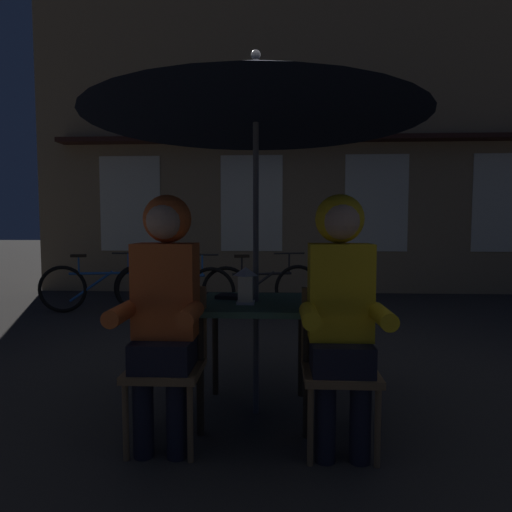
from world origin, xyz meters
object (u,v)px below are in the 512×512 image
(lantern, at_px, (246,284))
(bicycle_second, at_px, (174,289))
(chair_right, at_px, (338,358))
(person_right_hooded, at_px, (341,296))
(cafe_table, at_px, (256,317))
(patio_umbrella, at_px, (256,92))
(bicycle_third, at_px, (262,288))
(person_left_hooded, at_px, (165,295))
(chair_left, at_px, (168,355))
(bicycle_nearest, at_px, (100,287))
(book, at_px, (232,296))

(lantern, bearing_deg, bicycle_second, 110.85)
(chair_right, bearing_deg, person_right_hooded, -90.00)
(cafe_table, distance_m, patio_umbrella, 1.42)
(bicycle_second, distance_m, bicycle_third, 1.20)
(cafe_table, distance_m, person_left_hooded, 0.67)
(cafe_table, relative_size, chair_right, 0.85)
(patio_umbrella, distance_m, chair_left, 1.68)
(chair_right, height_order, bicycle_third, chair_right)
(cafe_table, bearing_deg, person_right_hooded, -41.57)
(cafe_table, height_order, bicycle_third, bicycle_third)
(patio_umbrella, distance_m, bicycle_third, 3.70)
(bicycle_nearest, height_order, bicycle_second, same)
(cafe_table, bearing_deg, patio_umbrella, 0.00)
(person_right_hooded, bearing_deg, cafe_table, 138.43)
(bicycle_nearest, bearing_deg, bicycle_second, -8.08)
(bicycle_nearest, bearing_deg, chair_right, -51.76)
(person_right_hooded, xyz_separation_m, bicycle_third, (-0.56, 3.71, -0.50))
(chair_right, distance_m, book, 0.84)
(chair_left, height_order, bicycle_second, chair_left)
(cafe_table, distance_m, chair_right, 0.62)
(cafe_table, xyz_separation_m, person_right_hooded, (0.48, -0.43, 0.21))
(bicycle_third, bearing_deg, bicycle_nearest, -178.71)
(cafe_table, height_order, chair_right, chair_right)
(bicycle_second, bearing_deg, book, -69.63)
(bicycle_nearest, bearing_deg, book, -54.91)
(patio_umbrella, height_order, chair_right, patio_umbrella)
(person_right_hooded, bearing_deg, lantern, 148.12)
(chair_left, relative_size, bicycle_nearest, 0.52)
(person_left_hooded, height_order, bicycle_third, person_left_hooded)
(chair_right, xyz_separation_m, person_left_hooded, (-0.96, -0.06, 0.36))
(chair_left, bearing_deg, bicycle_nearest, 117.54)
(chair_right, xyz_separation_m, bicycle_third, (-0.56, 3.65, -0.14))
(patio_umbrella, relative_size, person_right_hooded, 1.65)
(chair_right, xyz_separation_m, bicycle_second, (-1.74, 3.44, -0.14))
(lantern, height_order, chair_right, lantern)
(cafe_table, xyz_separation_m, bicycle_third, (-0.08, 3.28, -0.29))
(bicycle_second, bearing_deg, cafe_table, -67.65)
(chair_left, xyz_separation_m, person_left_hooded, (-0.00, -0.06, 0.36))
(person_left_hooded, height_order, bicycle_second, person_left_hooded)
(bicycle_second, xyz_separation_m, book, (1.10, -2.97, 0.41))
(lantern, bearing_deg, bicycle_nearest, 124.68)
(patio_umbrella, xyz_separation_m, bicycle_nearest, (-2.36, 3.23, -1.71))
(lantern, xyz_separation_m, bicycle_third, (-0.02, 3.37, -0.51))
(cafe_table, bearing_deg, lantern, -123.09)
(bicycle_second, xyz_separation_m, bicycle_third, (1.18, 0.21, 0.00))
(person_left_hooded, distance_m, book, 0.63)
(bicycle_second, relative_size, book, 8.40)
(person_left_hooded, distance_m, person_right_hooded, 0.96)
(chair_left, distance_m, chair_right, 0.96)
(bicycle_third, bearing_deg, cafe_table, -88.58)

